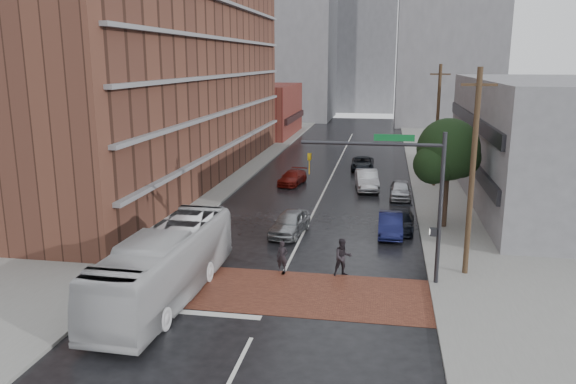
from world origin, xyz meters
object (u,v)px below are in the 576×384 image
(pedestrian_a, at_px, (282,256))
(car_travel_a, at_px, (290,223))
(car_parked_near, at_px, (390,224))
(pedestrian_b, at_px, (343,257))
(suv_travel, at_px, (363,163))
(transit_bus, at_px, (166,265))
(car_parked_far, at_px, (400,190))
(car_travel_c, at_px, (292,178))
(car_parked_mid, at_px, (400,221))
(car_travel_b, at_px, (367,180))

(pedestrian_a, distance_m, car_travel_a, 6.13)
(pedestrian_a, bearing_deg, car_parked_near, 57.36)
(pedestrian_b, distance_m, suv_travel, 27.52)
(transit_bus, xyz_separation_m, car_travel_a, (3.77, 10.09, -0.82))
(transit_bus, distance_m, suv_travel, 32.33)
(pedestrian_b, distance_m, car_parked_far, 16.86)
(pedestrian_b, height_order, suv_travel, pedestrian_b)
(pedestrian_a, distance_m, suv_travel, 27.65)
(car_parked_far, bearing_deg, suv_travel, 107.95)
(suv_travel, distance_m, car_parked_far, 11.44)
(car_travel_c, xyz_separation_m, car_parked_near, (8.13, -12.99, 0.08))
(pedestrian_b, bearing_deg, suv_travel, 67.17)
(car_parked_far, bearing_deg, car_travel_a, -121.95)
(transit_bus, bearing_deg, car_parked_far, 64.36)
(car_parked_mid, bearing_deg, pedestrian_b, -107.00)
(car_parked_far, bearing_deg, transit_bus, -116.24)
(car_travel_a, height_order, car_travel_c, car_travel_a)
(car_parked_near, height_order, car_parked_far, car_parked_far)
(car_parked_near, xyz_separation_m, car_parked_mid, (0.63, 1.22, -0.07))
(pedestrian_a, height_order, suv_travel, pedestrian_a)
(car_travel_b, bearing_deg, pedestrian_b, -98.31)
(pedestrian_b, distance_m, car_parked_near, 7.37)
(transit_bus, height_order, pedestrian_a, transit_bus)
(car_travel_a, distance_m, car_parked_near, 6.05)
(car_parked_mid, bearing_deg, suv_travel, 102.02)
(pedestrian_a, height_order, car_parked_mid, pedestrian_a)
(transit_bus, relative_size, car_parked_far, 2.80)
(car_parked_near, distance_m, car_parked_mid, 1.37)
(pedestrian_a, relative_size, car_parked_mid, 0.38)
(transit_bus, bearing_deg, car_travel_a, 70.98)
(suv_travel, distance_m, car_parked_near, 20.67)
(pedestrian_b, distance_m, car_travel_a, 7.12)
(transit_bus, bearing_deg, car_travel_c, 87.62)
(car_parked_mid, xyz_separation_m, car_parked_far, (0.16, 8.35, 0.08))
(car_travel_b, bearing_deg, transit_bus, -115.83)
(car_parked_far, bearing_deg, car_travel_c, 159.92)
(car_travel_b, bearing_deg, pedestrian_a, -107.20)
(transit_bus, distance_m, car_parked_mid, 16.06)
(pedestrian_b, relative_size, car_parked_far, 0.47)
(pedestrian_b, relative_size, car_parked_near, 0.46)
(car_travel_b, xyz_separation_m, car_parked_mid, (2.48, -10.91, -0.20))
(car_travel_c, relative_size, car_parked_near, 1.00)
(suv_travel, relative_size, car_parked_near, 1.12)
(pedestrian_a, relative_size, car_travel_b, 0.32)
(transit_bus, relative_size, car_travel_a, 2.60)
(transit_bus, distance_m, pedestrian_b, 8.48)
(transit_bus, relative_size, car_parked_near, 2.74)
(pedestrian_a, height_order, car_parked_near, pedestrian_a)
(transit_bus, height_order, car_travel_c, transit_bus)
(pedestrian_b, xyz_separation_m, car_travel_a, (-3.68, 6.09, -0.21))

